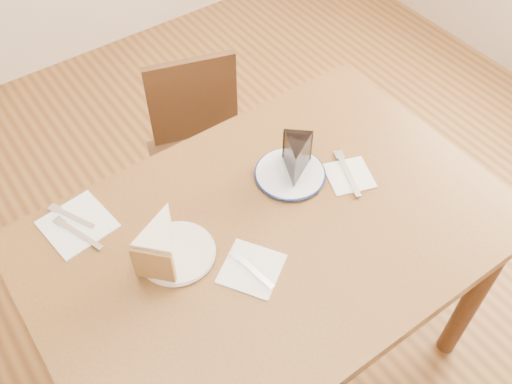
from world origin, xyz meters
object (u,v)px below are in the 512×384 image
(chair_far, at_px, (205,156))
(chocolate_cake, at_px, (296,161))
(plate_navy, at_px, (290,174))
(plate_cream, at_px, (177,253))
(carrot_cake, at_px, (163,241))
(table, at_px, (270,252))

(chair_far, bearing_deg, chocolate_cake, 108.58)
(plate_navy, distance_m, chocolate_cake, 0.06)
(plate_cream, height_order, chocolate_cake, chocolate_cake)
(carrot_cake, relative_size, chocolate_cake, 1.22)
(chair_far, distance_m, plate_cream, 0.73)
(table, relative_size, chair_far, 1.59)
(table, distance_m, chair_far, 0.66)
(carrot_cake, bearing_deg, plate_cream, 17.47)
(plate_navy, height_order, chocolate_cake, chocolate_cake)
(table, bearing_deg, chair_far, 75.81)
(plate_cream, height_order, plate_navy, same)
(plate_navy, xyz_separation_m, chocolate_cake, (0.01, -0.01, 0.05))
(table, bearing_deg, plate_cream, 162.51)
(chair_far, xyz_separation_m, carrot_cake, (-0.40, -0.51, 0.39))
(plate_cream, distance_m, plate_navy, 0.38)
(chocolate_cake, bearing_deg, table, 75.85)
(plate_navy, distance_m, carrot_cake, 0.41)
(plate_navy, height_order, carrot_cake, carrot_cake)
(chair_far, height_order, plate_cream, plate_cream)
(chocolate_cake, bearing_deg, plate_navy, 2.26)
(table, bearing_deg, carrot_cake, 161.32)
(table, relative_size, chocolate_cake, 11.13)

